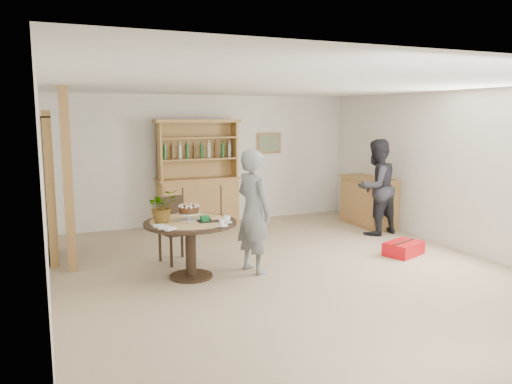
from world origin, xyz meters
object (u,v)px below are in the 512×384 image
object	(u,v)px
dining_table	(190,232)
dining_chair	(174,225)
sideboard	(368,201)
red_suitcase	(404,248)
teen_boy	(253,211)
hutch	(198,191)
adult_person	(376,187)

from	to	relation	value
dining_table	dining_chair	bearing A→B (deg)	91.25
dining_table	dining_chair	world-z (taller)	dining_chair
sideboard	red_suitcase	bearing A→B (deg)	-110.78
teen_boy	dining_table	bearing A→B (deg)	67.27
hutch	teen_boy	world-z (taller)	hutch
hutch	red_suitcase	size ratio (longest dim) A/B	2.90
sideboard	red_suitcase	world-z (taller)	sideboard
adult_person	teen_boy	bearing A→B (deg)	9.76
hutch	teen_boy	xyz separation A→B (m)	(-0.13, -3.05, 0.15)
red_suitcase	dining_chair	bearing A→B (deg)	140.89
sideboard	red_suitcase	size ratio (longest dim) A/B	1.79
teen_boy	red_suitcase	world-z (taller)	teen_boy
teen_boy	dining_chair	bearing A→B (deg)	27.08
dining_chair	hutch	bearing A→B (deg)	51.71
sideboard	dining_table	world-z (taller)	sideboard
teen_boy	sideboard	bearing A→B (deg)	-76.34
hutch	teen_boy	bearing A→B (deg)	-92.44
dining_table	red_suitcase	distance (m)	3.33
sideboard	adult_person	distance (m)	0.82
teen_boy	hutch	bearing A→B (deg)	-18.46
adult_person	red_suitcase	size ratio (longest dim) A/B	2.42
dining_table	dining_chair	xyz separation A→B (m)	(-0.02, 0.83, -0.07)
dining_chair	teen_boy	xyz separation A→B (m)	(0.87, -0.93, 0.30)
hutch	adult_person	xyz separation A→B (m)	(2.72, -1.89, 0.16)
dining_table	hutch	bearing A→B (deg)	71.61
sideboard	teen_boy	world-z (taller)	teen_boy
adult_person	dining_chair	bearing A→B (deg)	-8.79
hutch	dining_chair	world-z (taller)	hutch
dining_chair	teen_boy	world-z (taller)	teen_boy
red_suitcase	sideboard	bearing A→B (deg)	48.10
adult_person	red_suitcase	distance (m)	1.56
red_suitcase	adult_person	bearing A→B (deg)	50.90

